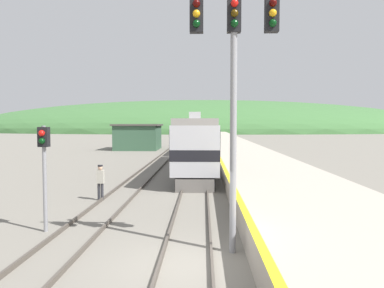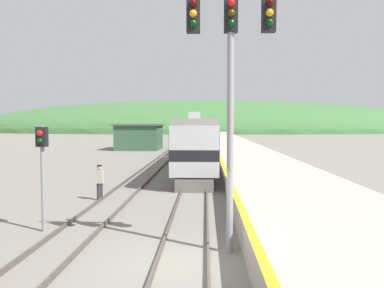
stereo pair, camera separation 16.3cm
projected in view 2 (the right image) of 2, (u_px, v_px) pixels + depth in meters
ground_plane at (182, 266)px, 10.30m from camera, size 500.00×500.00×0.00m
track_main at (203, 141)px, 80.14m from camera, size 1.52×180.00×0.16m
track_siding at (184, 141)px, 80.28m from camera, size 1.52×180.00×0.16m
platform at (232, 144)px, 59.99m from camera, size 6.23×140.00×0.99m
distant_hills at (204, 131)px, 175.98m from camera, size 225.39×101.43×28.76m
station_shed at (140, 137)px, 55.44m from camera, size 6.63×7.39×3.75m
express_train_lead_car at (198, 143)px, 30.88m from camera, size 2.87×20.64×4.55m
carriage_second at (201, 135)px, 52.03m from camera, size 2.86×19.53×4.19m
carriage_third at (202, 131)px, 72.39m from camera, size 2.86×19.53×4.19m
signal_mast_main at (231, 55)px, 10.98m from camera, size 3.30×0.42×8.60m
signal_post_siding at (42, 156)px, 13.38m from camera, size 0.36×0.42×3.84m
track_worker at (100, 180)px, 18.95m from camera, size 0.37×0.25×1.81m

